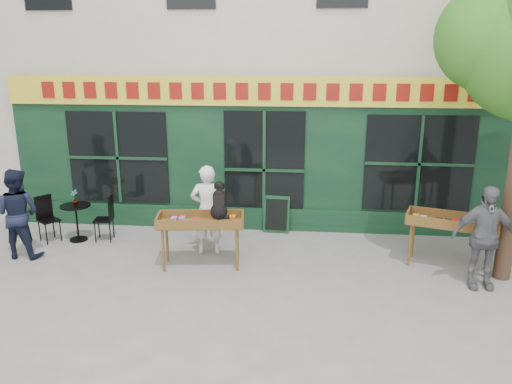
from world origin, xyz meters
TOP-DOWN VIEW (x-y plane):
  - ground at (0.00, 0.00)m, footprint 80.00×80.00m
  - building at (0.00, 5.97)m, footprint 14.00×7.26m
  - book_cart_center at (-0.97, 0.27)m, footprint 1.56×0.80m
  - dog at (-0.62, 0.22)m, footprint 0.41×0.64m
  - woman at (-0.97, 0.92)m, footprint 0.68×0.49m
  - book_cart_right at (3.48, 0.66)m, footprint 1.62×1.06m
  - man_right at (3.78, -0.09)m, footprint 1.04×0.46m
  - bistro_table at (-3.78, 1.29)m, footprint 0.60×0.60m
  - bistro_chair_left at (-4.40, 1.25)m, footprint 0.51×0.51m
  - bistro_chair_right at (-3.14, 1.36)m, footprint 0.41×0.41m
  - potted_plant at (-3.78, 1.29)m, footprint 0.20×0.17m
  - man_left at (-4.48, 0.39)m, footprint 0.85×0.68m
  - chalkboard at (0.28, 2.19)m, footprint 0.57×0.23m

SIDE VIEW (x-z plane):
  - ground at x=0.00m, z-range 0.00..0.00m
  - chalkboard at x=0.28m, z-range 0.01..0.79m
  - bistro_table at x=-3.78m, z-range 0.16..0.92m
  - bistro_chair_left at x=-4.40m, z-range 0.08..1.03m
  - bistro_chair_right at x=-3.14m, z-range 0.08..1.03m
  - book_cart_center at x=-0.97m, z-range 0.33..1.32m
  - book_cart_right at x=3.48m, z-range 0.33..1.32m
  - man_left at x=-4.48m, z-range 0.00..1.72m
  - woman at x=-0.97m, z-range 0.00..1.74m
  - man_right at x=3.78m, z-range 0.00..1.75m
  - potted_plant at x=-3.78m, z-range 0.76..1.09m
  - dog at x=-0.62m, z-range 0.99..1.59m
  - building at x=0.00m, z-range -0.03..9.97m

